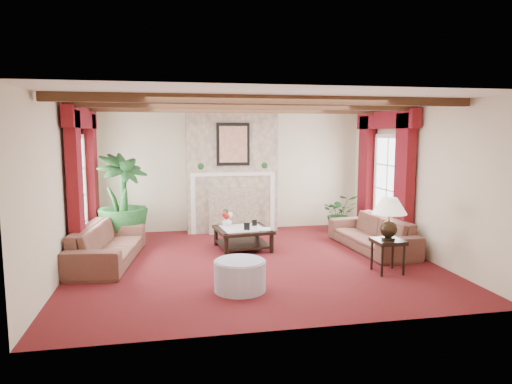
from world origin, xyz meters
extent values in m
plane|color=#420E0B|center=(0.00, 0.00, 0.00)|extent=(6.00, 6.00, 0.00)
plane|color=white|center=(0.00, 0.00, 2.70)|extent=(6.00, 6.00, 0.00)
cube|color=beige|center=(0.00, 2.75, 1.35)|extent=(6.00, 0.02, 2.70)
cube|color=beige|center=(-3.00, 0.00, 1.35)|extent=(0.02, 5.50, 2.70)
cube|color=beige|center=(3.00, 0.00, 1.35)|extent=(0.02, 5.50, 2.70)
imported|color=#320D1A|center=(-2.43, 0.42, 0.43)|extent=(2.38, 1.21, 0.87)
imported|color=#320D1A|center=(2.37, 0.40, 0.42)|extent=(2.22, 0.95, 0.83)
imported|color=black|center=(-2.30, 1.69, 0.50)|extent=(2.79, 2.79, 1.01)
imported|color=black|center=(2.33, 1.93, 0.33)|extent=(1.10, 1.15, 0.67)
cylinder|color=#9994A8|center=(-0.44, -1.37, 0.21)|extent=(0.73, 0.73, 0.42)
imported|color=silver|center=(-0.30, 1.13, 0.50)|extent=(0.25, 0.26, 0.19)
imported|color=black|center=(0.24, 0.69, 0.55)|extent=(0.23, 0.09, 0.30)
camera|label=1|loc=(-1.39, -7.47, 2.20)|focal=32.00mm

